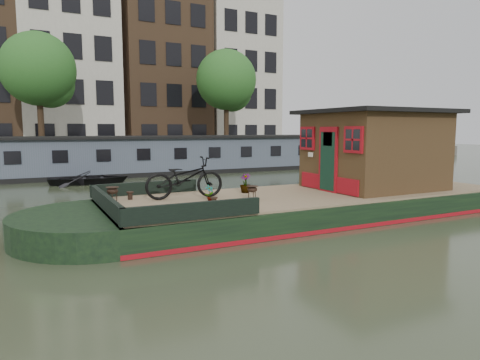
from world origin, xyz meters
name	(u,v)px	position (x,y,z in m)	size (l,w,h in m)	color
ground	(315,214)	(0.00, 0.00, 0.00)	(120.00, 120.00, 0.00)	#2E3522
houseboat_hull	(277,209)	(-1.33, 0.00, 0.27)	(14.01, 4.02, 0.60)	black
houseboat_deck	(316,193)	(0.00, 0.00, 0.62)	(11.80, 3.80, 0.05)	#8C7157
bow_bulwark	(143,199)	(-5.07, 0.00, 0.82)	(3.00, 4.00, 0.35)	black
cabin	(374,149)	(2.19, 0.00, 1.88)	(4.00, 3.50, 2.42)	black
bicycle	(185,178)	(-3.76, 0.71, 1.20)	(0.73, 2.09, 1.10)	black
potted_plant_a	(210,193)	(-3.39, -0.10, 0.87)	(0.23, 0.15, 0.43)	brown
potted_plant_d	(245,183)	(-1.85, 0.90, 0.93)	(0.31, 0.31, 0.55)	#953728
potted_plant_e	(210,207)	(-3.99, -1.55, 0.80)	(0.16, 0.11, 0.30)	#A03A2F
brazier_front	(252,193)	(-2.23, -0.24, 0.83)	(0.33, 0.33, 0.36)	black
brazier_rear	(113,194)	(-5.57, 1.07, 0.84)	(0.35, 0.35, 0.37)	black
bollard_port	(130,196)	(-5.10, 1.18, 0.75)	(0.18, 0.18, 0.21)	black
bollard_stbd	(214,201)	(-3.48, -0.61, 0.75)	(0.17, 0.17, 0.20)	black
dinghy	(89,176)	(-4.91, 10.58, 0.36)	(2.49, 3.49, 0.72)	black
far_houseboat	(169,156)	(0.00, 14.00, 0.97)	(20.40, 4.40, 2.11)	#454B5C
quay	(142,158)	(0.00, 20.50, 0.45)	(60.00, 6.00, 0.90)	#47443F
townhouse_row	(121,65)	(0.15, 27.50, 7.90)	(27.25, 8.00, 16.50)	brown
tree_left	(41,73)	(-6.36, 19.07, 5.89)	(4.40, 4.40, 7.40)	#332316
tree_right	(228,83)	(6.14, 19.07, 5.89)	(4.40, 4.40, 7.40)	#332316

